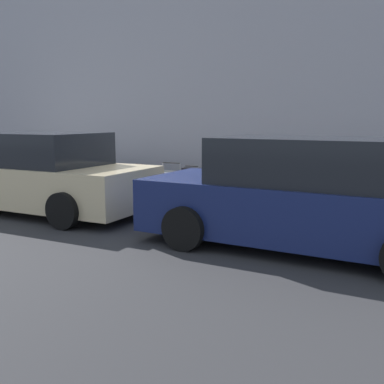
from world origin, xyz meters
name	(u,v)px	position (x,y,z in m)	size (l,w,h in m)	color
ground_plane	(127,204)	(0.00, 0.00, 0.00)	(40.00, 40.00, 0.00)	#28282B
sidewalk_curb	(184,186)	(0.00, -2.50, 0.07)	(18.00, 5.00, 0.14)	#9E9B93
building_facade_sidewalk_side	(255,46)	(0.00, -7.42, 4.37)	(24.00, 3.00, 8.75)	gray
suitcase_red_0	(311,192)	(-3.85, -0.79, 0.46)	(0.51, 0.27, 0.86)	red
suitcase_maroon_1	(283,190)	(-3.31, -0.75, 0.46)	(0.43, 0.28, 0.86)	maroon
suitcase_teal_2	(261,190)	(-2.81, -0.84, 0.41)	(0.43, 0.25, 0.78)	#0F606B
suitcase_olive_3	(235,187)	(-2.28, -0.73, 0.45)	(0.49, 0.27, 0.68)	#59601E
suitcase_navy_4	(214,183)	(-1.74, -0.80, 0.49)	(0.44, 0.27, 1.00)	navy
suitcase_black_5	(192,183)	(-1.26, -0.70, 0.47)	(0.39, 0.24, 0.72)	black
suitcase_silver_6	(172,185)	(-0.74, -0.69, 0.40)	(0.52, 0.29, 0.77)	#9EA0A8
suitcase_red_7	(152,181)	(-0.18, -0.72, 0.43)	(0.46, 0.21, 0.64)	red
suitcase_maroon_8	(137,179)	(0.31, -0.82, 0.45)	(0.39, 0.23, 0.67)	maroon
fire_hydrant	(105,174)	(1.23, -0.76, 0.52)	(0.39, 0.21, 0.73)	red
bollard_post	(87,170)	(1.69, -0.61, 0.61)	(0.11, 0.11, 0.94)	#333338
parked_car_navy_0	(304,197)	(-4.33, 1.46, 0.75)	(4.73, 2.14, 1.61)	#141E4C
parked_car_beige_1	(42,175)	(1.00, 1.46, 0.75)	(4.68, 2.28, 1.59)	tan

